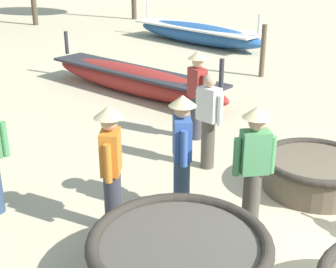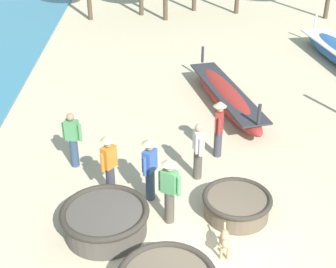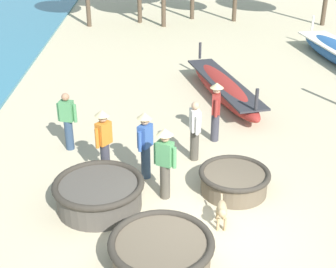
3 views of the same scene
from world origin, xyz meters
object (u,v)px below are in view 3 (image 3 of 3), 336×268
Objects in this scene: long_boat_red_hull at (223,88)px; fisherman_with_hat at (195,129)px; coracle_front_right at (99,193)px; fisherman_hauling at (68,120)px; fisherman_standing_left at (145,141)px; fisherman_crouching at (104,138)px; coracle_upturned at (234,180)px; dog at (222,211)px; fisherman_standing_right at (165,159)px; fisherman_by_coracle at (216,108)px; coracle_far_left at (161,252)px.

fisherman_with_hat reaches higher than long_boat_red_hull.
coracle_front_right is 1.23× the size of fisherman_hauling.
fisherman_standing_left and fisherman_crouching have the same top height.
fisherman_standing_left reaches higher than fisherman_hauling.
coracle_upturned is 2.33× the size of dog.
fisherman_standing_left is 1.48m from fisherman_with_hat.
long_boat_red_hull is (3.59, 6.21, 0.01)m from coracle_front_right.
fisherman_by_coracle is at bearing 61.80° from fisherman_standing_right.
coracle_front_right is 4.23m from fisherman_by_coracle.
fisherman_standing_left is at bearing 160.16° from coracle_upturned.
long_boat_red_hull is 3.37× the size of fisherman_standing_right.
fisherman_standing_right reaches higher than long_boat_red_hull.
long_boat_red_hull is 7.09m from dog.
coracle_front_right is 1.56m from fisherman_standing_right.
dog reaches higher than coracle_upturned.
coracle_upturned is at bearing -29.70° from fisherman_hauling.
fisherman_standing_left reaches higher than coracle_upturned.
coracle_far_left is at bearing -94.08° from fisherman_standing_right.
fisherman_crouching is 2.44× the size of dog.
fisherman_with_hat is 0.94× the size of fisherman_standing_right.
fisherman_hauling reaches higher than coracle_front_right.
fisherman_standing_right is at bearing 12.30° from coracle_front_right.
fisherman_standing_right is (1.41, 0.31, 0.61)m from coracle_front_right.
coracle_far_left is at bearing -106.13° from long_boat_red_hull.
fisherman_hauling reaches higher than dog.
fisherman_with_hat is at bearing 34.04° from fisherman_standing_left.
fisherman_hauling is 0.94× the size of fisherman_by_coracle.
fisherman_standing_right is at bearing -64.46° from fisherman_standing_left.
fisherman_standing_left is 0.96m from fisherman_standing_right.
coracle_upturned is 1.02× the size of fisherman_hauling.
fisherman_by_coracle reaches higher than long_boat_red_hull.
coracle_far_left is 0.33× the size of long_boat_red_hull.
coracle_far_left is at bearing -85.22° from fisherman_standing_left.
coracle_far_left is (1.25, -1.91, -0.02)m from coracle_front_right.
fisherman_standing_right is 3.11m from fisherman_by_coracle.
dog is (-0.47, -1.26, 0.08)m from coracle_upturned.
fisherman_by_coracle reaches higher than fisherman_hauling.
fisherman_with_hat is (-0.74, 1.53, 0.55)m from coracle_upturned.
fisherman_with_hat is at bearing 42.13° from coracle_front_right.
coracle_upturned is 4.59m from fisherman_hauling.
fisherman_with_hat is (3.22, -0.73, 0.00)m from fisherman_hauling.
long_boat_red_hull is at bearing 53.68° from fisherman_crouching.
coracle_upturned is at bearing -64.22° from fisherman_with_hat.
dog is (2.45, -2.16, -0.59)m from fisherman_crouching.
coracle_far_left is 2.30m from fisherman_standing_right.
fisherman_by_coracle is at bearing 71.81° from coracle_far_left.
long_boat_red_hull is 3.37× the size of fisherman_by_coracle.
fisherman_hauling is 3.30m from fisherman_with_hat.
fisherman_standing_right is 2.44× the size of dog.
fisherman_with_hat is 1.88m from fisherman_standing_right.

